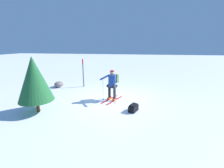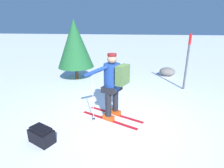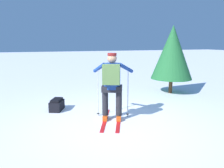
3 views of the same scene
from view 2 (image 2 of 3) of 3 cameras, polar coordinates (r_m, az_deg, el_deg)
name	(u,v)px [view 2 (image 2 of 3)]	position (r m, az deg, el deg)	size (l,w,h in m)	color
ground_plane	(119,118)	(4.59, 2.43, -11.17)	(80.00, 80.00, 0.00)	white
skier	(113,82)	(4.22, 0.38, 0.79)	(1.65, 1.17, 1.66)	red
dropped_backpack	(42,135)	(3.97, -22.00, -15.24)	(0.59, 0.48, 0.34)	black
trail_marker	(188,58)	(6.80, 23.43, 7.70)	(0.09, 0.09, 2.00)	#4C4C51
rock_boulder	(167,72)	(8.62, 17.59, 3.87)	(0.72, 0.61, 0.40)	slate
pine_tree	(75,44)	(7.59, -12.05, 12.71)	(1.52, 1.52, 2.53)	#4C331E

